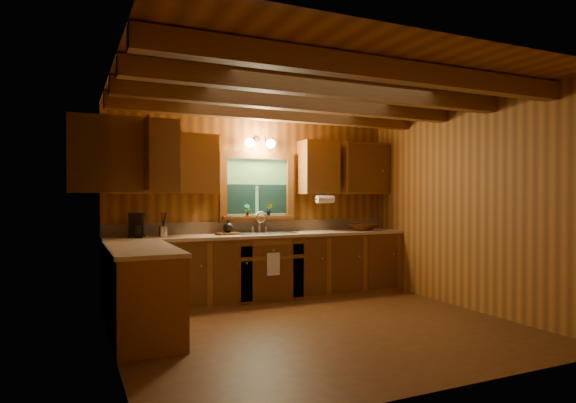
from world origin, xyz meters
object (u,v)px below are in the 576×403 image
(sink, at_px, (264,237))
(wicker_basket, at_px, (363,227))
(cutting_board, at_px, (228,234))
(coffee_maker, at_px, (136,225))

(sink, relative_size, wicker_basket, 2.02)
(sink, height_order, cutting_board, sink)
(coffee_maker, relative_size, wicker_basket, 0.75)
(coffee_maker, xyz_separation_m, cutting_board, (1.17, -0.07, -0.14))
(wicker_basket, bearing_deg, sink, 177.62)
(sink, xyz_separation_m, cutting_board, (-0.51, 0.01, 0.06))
(cutting_board, distance_m, wicker_basket, 2.09)
(coffee_maker, bearing_deg, sink, 16.72)
(coffee_maker, xyz_separation_m, wicker_basket, (3.26, -0.14, -0.10))
(cutting_board, height_order, wicker_basket, wicker_basket)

